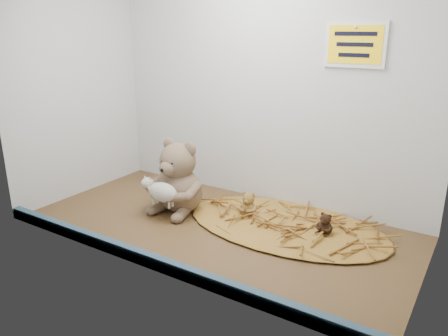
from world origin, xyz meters
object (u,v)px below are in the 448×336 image
Objects in this scene: toy_lamb at (163,192)px; mini_teddy_brown at (325,223)px; main_teddy at (179,176)px; mini_teddy_tan at (248,203)px.

mini_teddy_brown is at bearing 18.29° from toy_lamb.
main_teddy is 3.09× the size of mini_teddy_tan.
mini_teddy_tan is (22.83, 6.93, -7.05)cm from main_teddy.
mini_teddy_brown is at bearing -7.68° from mini_teddy_tan.
main_teddy is at bearing 90.00° from toy_lamb.
toy_lamb is 2.13× the size of mini_teddy_brown.
mini_teddy_tan is at bearing 34.60° from toy_lamb.
main_teddy is at bearing -171.67° from mini_teddy_tan.
mini_teddy_brown is (48.85, 16.15, -4.79)cm from toy_lamb.
toy_lamb is at bearing -88.75° from main_teddy.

